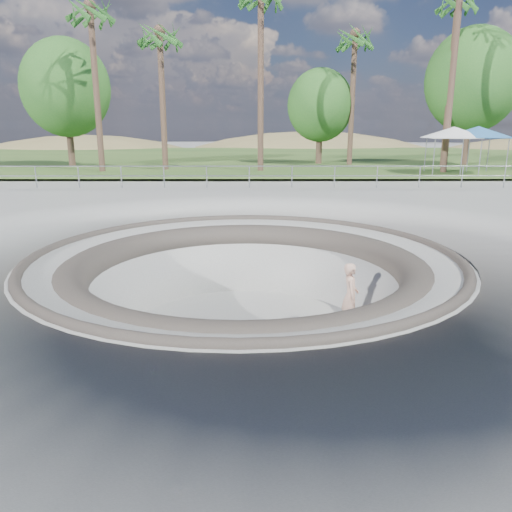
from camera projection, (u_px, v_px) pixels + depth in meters
name	position (u px, v px, depth m)	size (l,w,h in m)	color
ground	(245.00, 256.00, 11.93)	(180.00, 180.00, 0.00)	#A4A39F
skate_bowl	(245.00, 327.00, 12.39)	(14.00, 14.00, 4.10)	#A4A39F
grass_strip	(252.00, 157.00, 44.75)	(180.00, 36.00, 0.12)	#325722
distant_hills	(280.00, 200.00, 69.01)	(103.20, 45.00, 28.60)	olive
safety_railing	(249.00, 176.00, 23.36)	(25.00, 0.06, 1.03)	gray
skateboard	(349.00, 327.00, 12.35)	(0.92, 0.44, 0.09)	#94623B
skater	(350.00, 295.00, 12.14)	(0.60, 0.39, 1.64)	#D4A189
canopy_white	(454.00, 133.00, 28.71)	(5.22, 5.22, 2.66)	gray
canopy_blue	(478.00, 132.00, 28.71)	(5.32, 5.32, 2.69)	gray
palm_a	(91.00, 16.00, 28.37)	(2.60, 2.60, 10.21)	brown
palm_b	(160.00, 39.00, 29.85)	(2.60, 2.60, 9.11)	brown
palm_c	(261.00, 1.00, 28.65)	(2.60, 2.60, 11.18)	brown
palm_d	(355.00, 42.00, 33.62)	(2.60, 2.60, 9.61)	brown
palm_f	(457.00, 8.00, 31.73)	(2.60, 2.60, 11.56)	brown
bushy_tree_left	(65.00, 88.00, 32.87)	(5.83, 5.30, 8.41)	brown
bushy_tree_mid	(320.00, 105.00, 35.64)	(4.71, 4.28, 6.79)	brown
bushy_tree_right	(473.00, 80.00, 34.21)	(6.49, 5.90, 9.37)	brown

